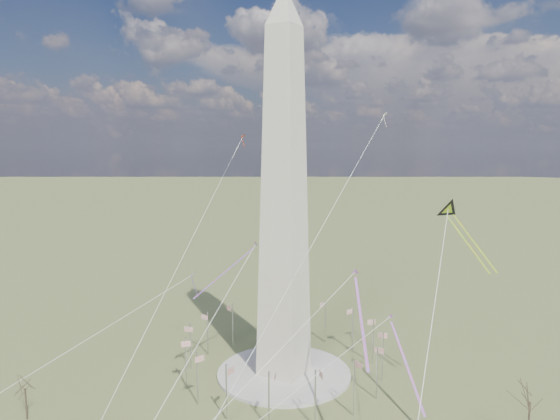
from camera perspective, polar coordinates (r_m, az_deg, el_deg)
The scene contains 13 objects.
ground at distance 141.86m, azimuth 0.46°, elevation -18.26°, with size 2000.00×2000.00×0.00m, color #525F2F.
plaza at distance 141.69m, azimuth 0.46°, elevation -18.11°, with size 36.00×36.00×0.80m, color #B2ACA3.
washington_monument at distance 128.65m, azimuth 0.48°, elevation 1.39°, with size 15.56×15.56×100.00m.
flagpole_ring at distance 138.88m, azimuth 0.46°, elevation -15.55°, with size 54.40×54.40×13.00m.
tree_near at distance 121.78m, azimuth 26.69°, elevation -18.77°, with size 7.42×7.42×12.99m.
tree_far at distance 131.50m, azimuth -27.14°, elevation -17.50°, with size 6.25×6.25×10.94m.
kite_delta_black at distance 127.77m, azimuth 18.95°, elevation -0.41°, with size 16.44×15.06×14.97m.
kite_diamond_purple at distance 150.98m, azimuth -9.80°, elevation -7.57°, with size 1.94×2.82×8.55m.
kite_streamer_left at distance 110.86m, azimuth 9.04°, elevation -10.54°, with size 11.84×19.88×15.12m.
kite_streamer_mid at distance 128.92m, azimuth -5.30°, elevation -6.16°, with size 9.18×17.00×12.64m.
kite_streamer_right at distance 128.27m, azimuth 13.66°, elevation -15.11°, with size 15.13×18.77×15.66m.
kite_small_red at distance 173.58m, azimuth -4.25°, elevation 8.24°, with size 1.17×1.86×4.52m.
kite_small_white at distance 159.72m, azimuth 11.89°, elevation 10.49°, with size 1.45×2.18×4.68m.
Camera 1 is at (63.52, -111.08, 61.23)m, focal length 32.00 mm.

